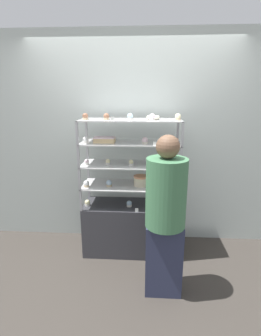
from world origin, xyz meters
TOP-DOWN VIEW (x-y plane):
  - ground_plane at (0.00, 0.00)m, footprint 20.00×20.00m
  - back_wall at (0.00, 0.37)m, footprint 8.00×0.05m
  - display_base at (0.00, 0.00)m, footprint 1.10×0.45m
  - display_riser_lower at (0.00, 0.00)m, footprint 1.10×0.45m
  - display_riser_middle at (0.00, 0.00)m, footprint 1.10×0.45m
  - display_riser_upper at (0.00, 0.00)m, footprint 1.10×0.45m
  - display_riser_top at (0.00, 0.00)m, footprint 1.10×0.45m
  - layer_cake_centerpiece at (0.12, -0.03)m, footprint 0.16×0.16m
  - sheet_cake_frosted at (-0.29, -0.04)m, footprint 0.23×0.16m
  - cupcake_0 at (-0.50, -0.07)m, footprint 0.06×0.06m
  - cupcake_1 at (-0.01, -0.06)m, footprint 0.06×0.06m
  - cupcake_2 at (0.49, -0.05)m, footprint 0.06×0.06m
  - price_tag_0 at (0.08, -0.20)m, footprint 0.04×0.00m
  - cupcake_3 at (-0.49, -0.11)m, footprint 0.07×0.07m
  - cupcake_4 at (-0.24, -0.08)m, footprint 0.07×0.07m
  - cupcake_5 at (0.49, -0.11)m, footprint 0.07×0.07m
  - price_tag_1 at (0.24, -0.20)m, footprint 0.04×0.00m
  - cupcake_6 at (-0.49, -0.07)m, footprint 0.05×0.05m
  - cupcake_7 at (-0.25, -0.06)m, footprint 0.05×0.05m
  - cupcake_8 at (0.01, -0.07)m, footprint 0.05×0.05m
  - cupcake_9 at (0.24, -0.11)m, footprint 0.05×0.05m
  - cupcake_10 at (0.51, -0.12)m, footprint 0.05×0.05m
  - price_tag_2 at (0.21, -0.20)m, footprint 0.04×0.00m
  - cupcake_11 at (-0.48, -0.10)m, footprint 0.06×0.06m
  - cupcake_12 at (0.16, -0.10)m, footprint 0.06×0.06m
  - cupcake_13 at (0.48, -0.11)m, footprint 0.06×0.06m
  - price_tag_3 at (0.26, -0.20)m, footprint 0.04×0.00m
  - cupcake_14 at (-0.48, -0.06)m, footprint 0.06×0.06m
  - cupcake_15 at (-0.25, -0.06)m, footprint 0.06×0.06m
  - cupcake_16 at (0.00, -0.05)m, footprint 0.06×0.06m
  - cupcake_17 at (0.23, -0.09)m, footprint 0.06×0.06m
  - cupcake_18 at (0.50, -0.06)m, footprint 0.06×0.06m
  - price_tag_4 at (-0.17, -0.20)m, footprint 0.04×0.00m
  - donut_glazed at (0.25, 0.04)m, footprint 0.14×0.14m
  - customer_figure at (0.36, -0.70)m, footprint 0.36×0.36m

SIDE VIEW (x-z plane):
  - ground_plane at x=0.00m, z-range 0.00..0.00m
  - display_base at x=0.00m, z-range 0.00..0.61m
  - price_tag_0 at x=0.08m, z-range 0.61..0.65m
  - cupcake_0 at x=-0.50m, z-range 0.60..0.68m
  - cupcake_1 at x=-0.01m, z-range 0.60..0.68m
  - cupcake_2 at x=0.49m, z-range 0.60..0.68m
  - customer_figure at x=0.36m, z-range 0.05..1.60m
  - display_riser_lower at x=0.00m, z-range 0.71..0.96m
  - price_tag_1 at x=0.24m, z-range 0.86..0.90m
  - cupcake_3 at x=-0.49m, z-range 0.85..0.93m
  - cupcake_4 at x=-0.24m, z-range 0.85..0.93m
  - cupcake_5 at x=0.49m, z-range 0.85..0.93m
  - layer_cake_centerpiece at x=0.12m, z-range 0.86..0.97m
  - display_riser_middle at x=0.00m, z-range 0.96..1.21m
  - price_tag_2 at x=0.21m, z-range 1.10..1.15m
  - cupcake_6 at x=-0.49m, z-range 1.10..1.17m
  - cupcake_7 at x=-0.25m, z-range 1.10..1.17m
  - cupcake_8 at x=0.01m, z-range 1.10..1.17m
  - cupcake_9 at x=0.24m, z-range 1.10..1.17m
  - cupcake_10 at x=0.51m, z-range 1.10..1.17m
  - back_wall at x=0.00m, z-range 0.00..2.60m
  - display_riser_upper at x=0.00m, z-range 1.21..1.46m
  - price_tag_3 at x=0.26m, z-range 1.35..1.40m
  - sheet_cake_frosted at x=-0.29m, z-range 1.35..1.41m
  - cupcake_11 at x=-0.48m, z-range 1.35..1.42m
  - cupcake_12 at x=0.16m, z-range 1.35..1.42m
  - cupcake_13 at x=0.48m, z-range 1.35..1.42m
  - display_riser_top at x=0.00m, z-range 1.46..1.71m
  - donut_glazed at x=0.25m, z-range 1.60..1.64m
  - price_tag_4 at x=-0.17m, z-range 1.60..1.65m
  - cupcake_14 at x=-0.48m, z-range 1.60..1.67m
  - cupcake_15 at x=-0.25m, z-range 1.60..1.67m
  - cupcake_16 at x=0.00m, z-range 1.60..1.67m
  - cupcake_17 at x=0.23m, z-range 1.60..1.67m
  - cupcake_18 at x=0.50m, z-range 1.60..1.67m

